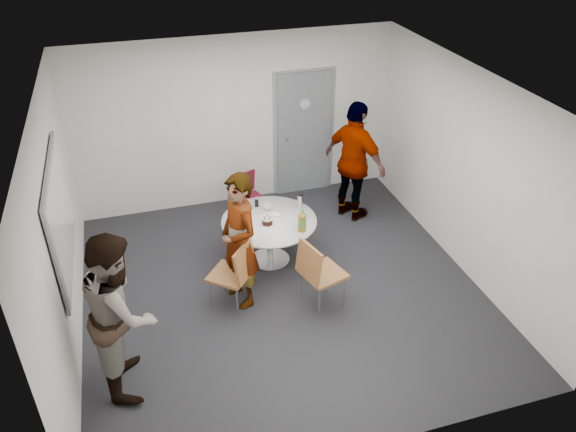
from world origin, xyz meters
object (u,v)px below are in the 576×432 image
object	(u,v)px
person_left	(121,312)
chair_far	(248,193)
person_right	(355,162)
chair_near_left	(236,270)
person_main	(239,241)
whiteboard	(61,217)
door	(304,134)
table	(272,225)
chair_near_right	(317,270)

from	to	relation	value
person_left	chair_far	bearing A→B (deg)	-32.07
person_right	chair_near_left	bearing A→B (deg)	98.32
chair_near_left	person_main	xyz separation A→B (m)	(0.08, 0.14, 0.31)
whiteboard	door	bearing A→B (deg)	32.66
table	person_right	world-z (taller)	person_right
table	person_right	xyz separation A→B (m)	(1.51, 0.79, 0.36)
chair_near_left	table	bearing A→B (deg)	0.49
whiteboard	chair_near_right	distance (m)	2.97
chair_far	person_main	bearing A→B (deg)	56.11
whiteboard	person_right	bearing A→B (deg)	17.11
person_main	person_right	size ratio (longest dim) A/B	0.94
chair_far	person_main	size ratio (longest dim) A/B	0.45
chair_near_right	person_main	size ratio (longest dim) A/B	0.55
table	chair_near_right	bearing A→B (deg)	-77.06
person_left	person_right	size ratio (longest dim) A/B	0.98
whiteboard	person_main	world-z (taller)	whiteboard
chair_near_left	person_left	bearing A→B (deg)	159.72
table	chair_far	world-z (taller)	table
table	person_right	distance (m)	1.74
door	chair_near_right	bearing A→B (deg)	-105.04
person_left	person_right	world-z (taller)	person_right
chair_near_right	person_right	size ratio (longest dim) A/B	0.52
door	chair_near_right	world-z (taller)	door
person_left	person_main	bearing A→B (deg)	-53.95
door	chair_near_right	size ratio (longest dim) A/B	2.17
chair_far	person_main	distance (m)	1.95
door	person_left	size ratio (longest dim) A/B	1.15
person_main	whiteboard	bearing A→B (deg)	-113.38
chair_near_left	person_right	world-z (taller)	person_right
person_main	chair_near_right	bearing A→B (deg)	46.18
chair_near_right	person_left	xyz separation A→B (m)	(-2.26, -0.48, 0.32)
whiteboard	chair_near_right	xyz separation A→B (m)	(2.77, -0.67, -0.85)
whiteboard	person_left	xyz separation A→B (m)	(0.51, -1.15, -0.53)
door	chair_near_left	xyz separation A→B (m)	(-1.72, -2.66, -0.44)
table	person_left	xyz separation A→B (m)	(-2.00, -1.61, 0.34)
chair_far	person_left	xyz separation A→B (m)	(-1.94, -2.75, 0.44)
whiteboard	person_right	distance (m)	4.24
door	chair_far	xyz separation A→B (m)	(-1.11, -0.68, -0.54)
door	whiteboard	world-z (taller)	door
whiteboard	person_right	size ratio (longest dim) A/B	1.01
door	person_right	bearing A→B (deg)	-66.04
chair_near_left	person_right	bearing A→B (deg)	-14.12
chair_near_left	person_right	distance (m)	2.74
table	chair_far	xyz separation A→B (m)	(-0.06, 1.15, -0.10)
chair_near_right	chair_far	xyz separation A→B (m)	(-0.32, 2.27, -0.12)
chair_near_right	person_left	size ratio (longest dim) A/B	0.53
chair_far	person_left	world-z (taller)	person_left
chair_near_left	person_main	world-z (taller)	person_main
door	table	size ratio (longest dim) A/B	1.65
chair_near_left	person_left	size ratio (longest dim) A/B	0.51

